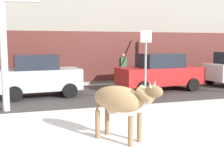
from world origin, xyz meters
The scene contains 7 objects.
ground_plane centered at (0.00, 0.00, 0.00)m, with size 120.00×120.00×0.00m, color white.
road_strip centered at (0.00, 7.30, 0.00)m, with size 60.00×5.60×0.01m, color #423F3F.
cow_tan centered at (-0.94, 0.72, 0.99)m, with size 1.43×1.79×1.54m.
car_silver_hatchback centered at (-2.36, 7.48, 0.93)m, with size 3.61×2.11×1.86m.
car_red_sedan centered at (3.52, 7.43, 0.91)m, with size 4.31×2.20×1.84m.
pedestrian_near_billboard centered at (2.73, 10.55, 0.88)m, with size 0.36×0.24×1.73m.
street_sign centered at (1.36, 4.39, 1.67)m, with size 0.44×0.08×2.82m.
Camera 1 is at (-3.31, -5.90, 2.36)m, focal length 47.76 mm.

